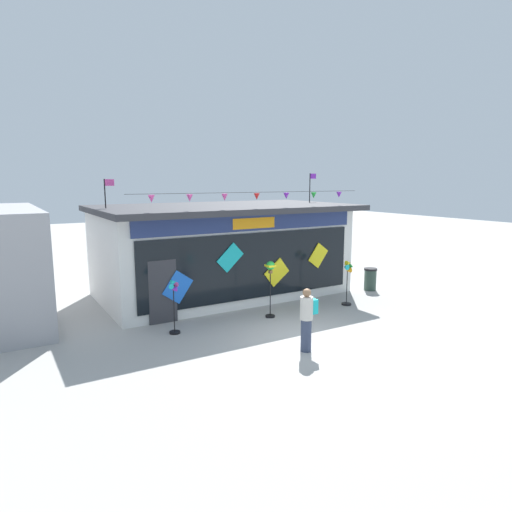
{
  "coord_description": "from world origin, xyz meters",
  "views": [
    {
      "loc": [
        -7.38,
        -9.75,
        4.41
      ],
      "look_at": [
        0.02,
        2.55,
        1.98
      ],
      "focal_mm": 31.39,
      "sensor_mm": 36.0,
      "label": 1
    }
  ],
  "objects_px": {
    "kite_shop_building": "(222,249)",
    "trash_bin": "(370,279)",
    "wind_spinner_far_left": "(174,300)",
    "wind_spinner_center_left": "(348,275)",
    "person_near_camera": "(307,318)",
    "wind_spinner_left": "(270,275)"
  },
  "relations": [
    {
      "from": "person_near_camera",
      "to": "trash_bin",
      "type": "height_order",
      "value": "person_near_camera"
    },
    {
      "from": "wind_spinner_left",
      "to": "wind_spinner_far_left",
      "type": "bearing_deg",
      "value": 178.64
    },
    {
      "from": "wind_spinner_far_left",
      "to": "person_near_camera",
      "type": "height_order",
      "value": "person_near_camera"
    },
    {
      "from": "person_near_camera",
      "to": "trash_bin",
      "type": "xyz_separation_m",
      "value": [
        6.24,
        3.93,
        -0.43
      ]
    },
    {
      "from": "wind_spinner_center_left",
      "to": "trash_bin",
      "type": "xyz_separation_m",
      "value": [
        2.33,
        1.19,
        -0.66
      ]
    },
    {
      "from": "kite_shop_building",
      "to": "wind_spinner_center_left",
      "type": "height_order",
      "value": "kite_shop_building"
    },
    {
      "from": "wind_spinner_center_left",
      "to": "person_near_camera",
      "type": "distance_m",
      "value": 4.78
    },
    {
      "from": "kite_shop_building",
      "to": "trash_bin",
      "type": "distance_m",
      "value": 6.14
    },
    {
      "from": "kite_shop_building",
      "to": "wind_spinner_center_left",
      "type": "distance_m",
      "value": 4.95
    },
    {
      "from": "wind_spinner_left",
      "to": "wind_spinner_center_left",
      "type": "distance_m",
      "value": 3.15
    },
    {
      "from": "trash_bin",
      "to": "wind_spinner_far_left",
      "type": "bearing_deg",
      "value": -174.15
    },
    {
      "from": "person_near_camera",
      "to": "wind_spinner_center_left",
      "type": "bearing_deg",
      "value": 127.74
    },
    {
      "from": "kite_shop_building",
      "to": "trash_bin",
      "type": "relative_size",
      "value": 10.51
    },
    {
      "from": "kite_shop_building",
      "to": "wind_spinner_far_left",
      "type": "height_order",
      "value": "kite_shop_building"
    },
    {
      "from": "wind_spinner_far_left",
      "to": "wind_spinner_center_left",
      "type": "distance_m",
      "value": 6.39
    },
    {
      "from": "kite_shop_building",
      "to": "wind_spinner_far_left",
      "type": "distance_m",
      "value": 4.92
    },
    {
      "from": "kite_shop_building",
      "to": "wind_spinner_center_left",
      "type": "xyz_separation_m",
      "value": [
        3.05,
        -3.85,
        -0.65
      ]
    },
    {
      "from": "wind_spinner_far_left",
      "to": "trash_bin",
      "type": "height_order",
      "value": "wind_spinner_far_left"
    },
    {
      "from": "kite_shop_building",
      "to": "wind_spinner_far_left",
      "type": "relative_size",
      "value": 5.88
    },
    {
      "from": "wind_spinner_left",
      "to": "person_near_camera",
      "type": "bearing_deg",
      "value": -104.78
    },
    {
      "from": "trash_bin",
      "to": "kite_shop_building",
      "type": "bearing_deg",
      "value": 153.7
    },
    {
      "from": "wind_spinner_far_left",
      "to": "wind_spinner_left",
      "type": "height_order",
      "value": "wind_spinner_left"
    }
  ]
}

